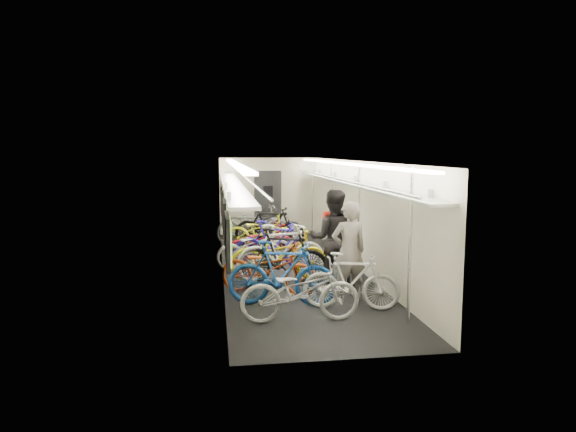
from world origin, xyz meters
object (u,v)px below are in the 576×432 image
object	(u,v)px
backpack	(330,222)
bicycle_0	(300,291)
passenger_mid	(333,239)
passenger_near	(349,251)
bicycle_1	(282,273)

from	to	relation	value
backpack	bicycle_0	bearing A→B (deg)	-121.84
passenger_mid	backpack	world-z (taller)	passenger_mid
passenger_near	bicycle_1	bearing A→B (deg)	-0.50
passenger_near	backpack	distance (m)	0.99
bicycle_0	backpack	distance (m)	2.26
backpack	passenger_near	bearing A→B (deg)	-88.07
bicycle_0	bicycle_1	size ratio (longest dim) A/B	0.99
bicycle_0	passenger_mid	size ratio (longest dim) A/B	0.97
passenger_mid	backpack	bearing A→B (deg)	30.50
bicycle_1	backpack	xyz separation A→B (m)	(1.07, 1.06, 0.72)
bicycle_1	backpack	size ratio (longest dim) A/B	4.91
passenger_mid	backpack	size ratio (longest dim) A/B	4.98
bicycle_0	bicycle_1	world-z (taller)	bicycle_1
bicycle_1	backpack	distance (m)	1.67
backpack	passenger_mid	bearing A→B (deg)	10.23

